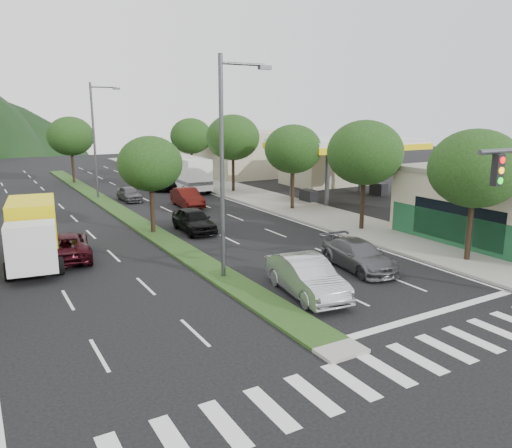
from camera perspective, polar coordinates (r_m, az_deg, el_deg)
ground at (r=17.18m, az=8.62°, el=-13.66°), size 160.00×160.00×0.00m
sidewalk_right at (r=43.75m, az=1.02°, el=2.88°), size 5.00×90.00×0.15m
median at (r=41.76m, az=-16.06°, el=1.88°), size 1.60×56.00×0.12m
crosswalk at (r=15.85m, az=13.31°, el=-16.24°), size 19.00×2.20×0.01m
storefront_right at (r=33.52m, az=26.72°, el=1.79°), size 9.00×10.00×4.00m
gas_canopy at (r=44.56m, az=10.34°, el=8.78°), size 12.20×8.20×5.25m
bldg_right_far at (r=63.30m, az=-2.47°, el=8.25°), size 10.00×16.00×5.20m
tree_r_a at (r=27.11m, az=23.78°, el=5.81°), size 4.60×4.60×6.63m
tree_r_b at (r=32.43m, az=12.34°, el=7.96°), size 4.80×4.80×6.94m
tree_r_c at (r=38.73m, az=4.27°, el=8.52°), size 4.40×4.40×6.48m
tree_r_d at (r=47.28m, az=-2.66°, el=9.84°), size 5.00×5.00×7.17m
tree_r_e at (r=56.34m, az=-7.43°, el=9.93°), size 4.60×4.60×6.71m
tree_med_near at (r=31.61m, az=-12.00°, el=6.74°), size 4.00×4.00×6.02m
tree_med_far at (r=56.80m, az=-20.44°, el=9.38°), size 4.80×4.80×6.94m
streetlight_near at (r=22.35m, az=-3.45°, el=7.57°), size 2.60×0.25×10.00m
streetlight_mid at (r=46.03m, az=-17.80°, el=9.68°), size 2.60×0.25×10.00m
sedan_silver at (r=21.18m, az=5.80°, el=-5.99°), size 2.37×5.13×1.63m
suv_maroon at (r=27.94m, az=-20.96°, el=-2.35°), size 3.03×5.43×1.44m
car_queue_a at (r=32.23m, az=-7.11°, el=0.44°), size 2.03×4.60×1.54m
car_queue_b at (r=25.04m, az=11.63°, el=-3.50°), size 2.46×4.98×1.39m
car_queue_c at (r=40.79m, az=-7.86°, el=3.00°), size 1.94×4.69×1.51m
car_queue_d at (r=50.54m, az=-10.66°, el=4.80°), size 3.03×5.73×1.54m
car_queue_e at (r=44.43m, az=-14.27°, el=3.36°), size 1.53×3.70×1.25m
box_truck at (r=27.56m, az=-24.11°, el=-1.16°), size 3.18×6.67×3.17m
motorhome at (r=49.54m, az=-8.17°, el=5.87°), size 2.97×8.63×3.28m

